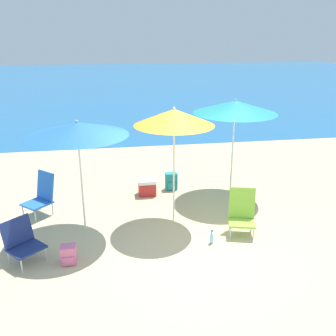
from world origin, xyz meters
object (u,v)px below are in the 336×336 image
(beach_umbrella_teal, at_px, (235,107))
(beach_chair_lime, at_px, (242,211))
(beach_umbrella_orange, at_px, (174,117))
(cooler_box, at_px, (147,187))
(backpack_pink, at_px, (69,255))
(beach_umbrella_blue, at_px, (77,129))
(backpack_teal, at_px, (171,181))
(water_bottle, at_px, (212,238))
(beach_chair_navy, at_px, (22,240))
(beach_chair_blue, at_px, (41,194))

(beach_umbrella_teal, xyz_separation_m, beach_chair_lime, (-0.40, -1.83, -1.62))
(beach_umbrella_orange, bearing_deg, cooler_box, 105.97)
(beach_chair_lime, bearing_deg, backpack_pink, -154.83)
(beach_umbrella_blue, xyz_separation_m, backpack_teal, (1.98, 1.72, -1.78))
(backpack_teal, distance_m, water_bottle, 2.61)
(beach_chair_navy, relative_size, backpack_teal, 1.73)
(cooler_box, bearing_deg, beach_chair_lime, -52.86)
(beach_chair_lime, height_order, beach_chair_blue, beach_chair_blue)
(beach_chair_lime, height_order, water_bottle, beach_chair_lime)
(beach_umbrella_orange, distance_m, beach_umbrella_teal, 1.93)
(beach_chair_lime, height_order, cooler_box, beach_chair_lime)
(beach_umbrella_orange, relative_size, water_bottle, 8.96)
(beach_umbrella_blue, bearing_deg, beach_chair_navy, -137.86)
(backpack_pink, distance_m, cooler_box, 3.03)
(beach_umbrella_teal, bearing_deg, beach_umbrella_orange, -144.49)
(beach_umbrella_orange, xyz_separation_m, beach_chair_navy, (-2.71, -1.02, -1.74))
(beach_umbrella_blue, xyz_separation_m, beach_chair_blue, (-0.90, 0.88, -1.55))
(cooler_box, bearing_deg, beach_umbrella_teal, -6.63)
(backpack_pink, distance_m, water_bottle, 2.49)
(beach_umbrella_blue, relative_size, beach_chair_blue, 2.43)
(beach_umbrella_teal, xyz_separation_m, beach_chair_navy, (-4.28, -2.14, -1.68))
(beach_umbrella_orange, height_order, beach_chair_navy, beach_umbrella_orange)
(beach_umbrella_orange, xyz_separation_m, cooler_box, (-0.39, 1.35, -1.91))
(beach_umbrella_orange, bearing_deg, backpack_teal, 81.78)
(backpack_pink, xyz_separation_m, water_bottle, (2.48, 0.21, -0.05))
(beach_umbrella_teal, height_order, water_bottle, beach_umbrella_teal)
(beach_umbrella_orange, distance_m, backpack_teal, 2.47)
(backpack_teal, xyz_separation_m, backpack_pink, (-2.20, -2.80, -0.05))
(beach_umbrella_blue, distance_m, cooler_box, 2.71)
(beach_chair_navy, bearing_deg, backpack_teal, -0.62)
(beach_umbrella_teal, bearing_deg, beach_chair_navy, -153.44)
(beach_chair_lime, height_order, backpack_pink, beach_chair_lime)
(beach_chair_navy, xyz_separation_m, beach_chair_blue, (0.06, 1.75, 0.07))
(beach_chair_lime, xyz_separation_m, beach_chair_blue, (-3.82, 1.43, 0.01))
(beach_chair_lime, xyz_separation_m, backpack_teal, (-0.94, 2.27, -0.22))
(beach_chair_blue, distance_m, backpack_pink, 2.10)
(beach_umbrella_blue, bearing_deg, beach_chair_lime, -10.77)
(beach_chair_navy, height_order, backpack_pink, beach_chair_navy)
(beach_chair_blue, bearing_deg, cooler_box, 59.50)
(cooler_box, bearing_deg, water_bottle, -69.31)
(beach_umbrella_blue, height_order, beach_chair_blue, beach_umbrella_blue)
(beach_umbrella_orange, height_order, beach_chair_blue, beach_umbrella_orange)
(backpack_pink, bearing_deg, beach_umbrella_orange, 32.06)
(beach_umbrella_orange, distance_m, beach_chair_blue, 3.21)
(beach_umbrella_blue, distance_m, beach_chair_lime, 3.36)
(cooler_box, bearing_deg, backpack_teal, 19.89)
(beach_umbrella_teal, distance_m, beach_chair_lime, 2.48)
(beach_umbrella_teal, xyz_separation_m, cooler_box, (-1.95, 0.23, -1.86))
(beach_chair_lime, xyz_separation_m, water_bottle, (-0.66, -0.32, -0.33))
(beach_umbrella_blue, relative_size, beach_chair_lime, 2.50)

